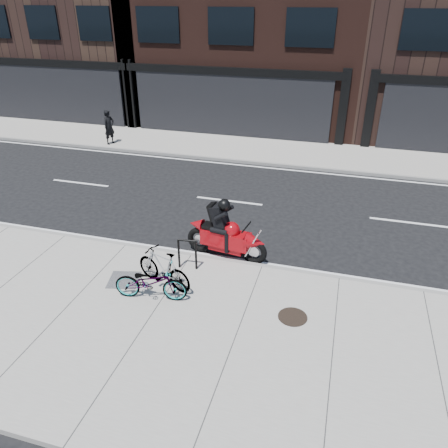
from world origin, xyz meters
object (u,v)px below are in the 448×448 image
(manhole_cover, at_px, (293,317))
(utility_grate, at_px, (124,280))
(bicycle_front, at_px, (151,282))
(bicycle_rear, at_px, (164,268))
(bike_rack, at_px, (187,251))
(motorcycle, at_px, (230,235))
(pedestrian, at_px, (109,127))

(manhole_cover, xyz_separation_m, utility_grate, (-4.30, 0.25, 0.00))
(utility_grate, bearing_deg, bicycle_front, -25.49)
(manhole_cover, bearing_deg, bicycle_front, -176.20)
(bicycle_rear, bearing_deg, bike_rack, -179.22)
(bike_rack, bearing_deg, bicycle_rear, -108.59)
(bicycle_rear, bearing_deg, motorcycle, 167.46)
(bicycle_front, relative_size, motorcycle, 0.73)
(bicycle_rear, relative_size, motorcycle, 0.70)
(bicycle_rear, relative_size, manhole_cover, 2.51)
(manhole_cover, bearing_deg, motorcycle, 133.20)
(bike_rack, xyz_separation_m, motorcycle, (0.86, 0.99, 0.09))
(utility_grate, bearing_deg, bicycle_rear, 5.38)
(bike_rack, xyz_separation_m, utility_grate, (-1.36, -0.97, -0.50))
(bicycle_rear, height_order, motorcycle, motorcycle)
(motorcycle, xyz_separation_m, utility_grate, (-2.23, -1.96, -0.58))
(bike_rack, height_order, manhole_cover, bike_rack)
(bike_rack, xyz_separation_m, pedestrian, (-7.27, 9.10, 0.29))
(bike_rack, xyz_separation_m, manhole_cover, (2.94, -1.22, -0.50))
(motorcycle, bearing_deg, bike_rack, -123.70)
(utility_grate, bearing_deg, motorcycle, 41.30)
(bicycle_rear, distance_m, utility_grate, 1.18)
(manhole_cover, distance_m, utility_grate, 4.31)
(pedestrian, distance_m, manhole_cover, 14.54)
(bicycle_front, xyz_separation_m, motorcycle, (1.24, 2.43, 0.14))
(motorcycle, distance_m, utility_grate, 3.02)
(bicycle_front, xyz_separation_m, utility_grate, (-0.99, 0.47, -0.45))
(bike_rack, height_order, bicycle_rear, bicycle_rear)
(motorcycle, distance_m, pedestrian, 11.49)
(bicycle_front, bearing_deg, bicycle_rear, -17.11)
(pedestrian, bearing_deg, motorcycle, -114.35)
(bicycle_front, height_order, pedestrian, pedestrian)
(bicycle_front, relative_size, pedestrian, 1.08)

